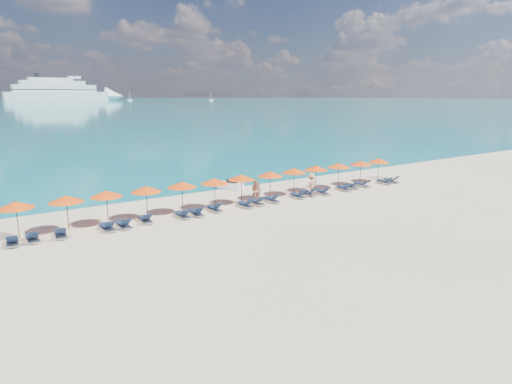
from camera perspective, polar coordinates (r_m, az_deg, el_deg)
ground at (r=29.62m, az=3.20°, el=-3.35°), size 1400.00×1400.00×0.00m
cruise_ship at (r=612.18m, az=-23.76°, el=12.07°), size 145.96×31.54×40.33m
sailboat_near at (r=590.54m, az=-16.45°, el=11.71°), size 5.92×1.97×10.84m
sailboat_far at (r=573.98m, az=-5.99°, el=12.13°), size 5.61×1.87×10.28m
jetski at (r=38.36m, az=-3.38°, el=0.96°), size 1.78×2.55×0.85m
beachgoer_a at (r=34.08m, az=0.33°, el=0.15°), size 0.65×0.64×1.51m
beachgoer_b at (r=33.55m, az=0.02°, el=0.15°), size 0.98×0.87×1.74m
beachgoer_c at (r=35.97m, az=7.37°, el=1.03°), size 1.27×0.69×1.88m
umbrella_0 at (r=28.44m, az=-29.42°, el=-1.51°), size 2.10×2.10×2.28m
umbrella_1 at (r=28.67m, az=-24.01°, el=-0.85°), size 2.10×2.10×2.28m
umbrella_2 at (r=29.20m, az=-19.34°, el=-0.22°), size 2.10×2.10×2.28m
umbrella_3 at (r=29.85m, az=-14.46°, el=0.38°), size 2.10×2.10×2.28m
umbrella_4 at (r=30.81m, az=-9.84°, el=0.99°), size 2.10×2.10×2.28m
umbrella_5 at (r=31.76m, az=-5.56°, el=1.47°), size 2.10×2.10×2.28m
umbrella_6 at (r=33.08m, az=-1.96°, el=1.99°), size 2.10×2.10×2.28m
umbrella_7 at (r=34.47m, az=1.91°, el=2.43°), size 2.10×2.10×2.28m
umbrella_8 at (r=36.09m, az=5.10°, el=2.87°), size 2.10×2.10×2.28m
umbrella_9 at (r=37.63m, az=8.02°, el=3.20°), size 2.10×2.10×2.28m
umbrella_10 at (r=39.38m, az=10.99°, el=3.52°), size 2.10×2.10×2.28m
umbrella_11 at (r=41.13m, az=13.82°, el=3.78°), size 2.10×2.10×2.28m
umbrella_12 at (r=43.10m, az=16.06°, el=4.05°), size 2.10×2.10×2.28m
lounger_0 at (r=27.77m, az=-29.74°, el=-5.69°), size 0.74×1.74×0.66m
lounger_1 at (r=27.89m, az=-27.65°, el=-5.39°), size 0.68×1.72×0.66m
lounger_2 at (r=27.97m, az=-24.61°, el=-5.03°), size 0.73×1.74×0.66m
lounger_3 at (r=28.23m, az=-19.24°, el=-4.39°), size 0.77×1.75×0.66m
lounger_4 at (r=28.45m, az=-17.25°, el=-4.12°), size 0.71×1.73×0.66m
lounger_5 at (r=29.22m, az=-14.55°, el=-3.50°), size 0.69×1.72×0.66m
lounger_6 at (r=29.76m, az=-9.80°, el=-2.97°), size 0.73×1.74×0.66m
lounger_7 at (r=30.15m, az=-7.96°, el=-2.69°), size 0.73×1.74×0.66m
lounger_8 at (r=31.12m, az=-5.56°, el=-2.14°), size 0.64×1.71×0.66m
lounger_9 at (r=32.03m, az=-1.46°, el=-1.64°), size 0.75×1.74×0.66m
lounger_10 at (r=32.77m, az=0.05°, el=-1.30°), size 0.66×1.72×0.66m
lounger_11 at (r=33.62m, az=2.09°, el=-0.94°), size 0.69×1.72×0.66m
lounger_12 at (r=35.05m, az=5.58°, el=-0.42°), size 0.65×1.71×0.66m
lounger_13 at (r=35.92m, az=6.97°, el=-0.13°), size 0.77×1.75×0.66m
lounger_14 at (r=36.56m, az=8.86°, el=0.04°), size 0.77×1.75×0.66m
lounger_15 at (r=38.36m, az=11.63°, el=0.54°), size 0.77×1.75×0.66m
lounger_16 at (r=39.31m, az=12.55°, el=0.79°), size 0.74×1.74×0.66m
lounger_17 at (r=40.34m, az=13.96°, el=1.02°), size 0.75×1.74×0.66m
lounger_18 at (r=42.15m, az=16.78°, el=1.35°), size 0.68×1.72×0.66m
lounger_19 at (r=42.89m, az=17.59°, el=1.49°), size 0.73×1.74×0.66m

